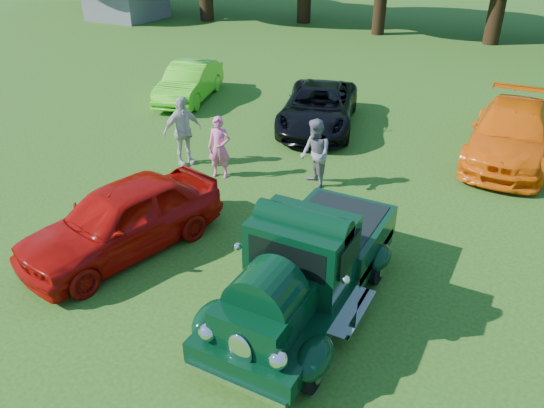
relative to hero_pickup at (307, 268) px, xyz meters
The scene contains 9 objects.
ground 1.19m from the hero_pickup, 169.57° to the left, with size 120.00×120.00×0.00m, color #244A11.
hero_pickup is the anchor object (origin of this frame).
red_convertible 4.10m from the hero_pickup, behind, with size 1.76×4.37×1.49m, color #A40B07.
back_car_lime 12.59m from the hero_pickup, 135.19° to the left, with size 1.43×4.11×1.36m, color #4CDB1D.
back_car_black 9.14m from the hero_pickup, 112.37° to the left, with size 2.26×4.89×1.36m, color black.
back_car_orange 9.01m from the hero_pickup, 74.96° to the left, with size 2.13×5.23×1.52m, color #F96608.
spectator_pink 5.71m from the hero_pickup, 138.43° to the left, with size 0.61×0.40×1.67m, color pink.
spectator_grey 4.81m from the hero_pickup, 112.31° to the left, with size 0.87×0.68×1.79m, color slate.
spectator_white 6.90m from the hero_pickup, 144.48° to the left, with size 1.14×0.47×1.95m, color beige.
Camera 1 is at (3.83, -7.05, 6.24)m, focal length 35.00 mm.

